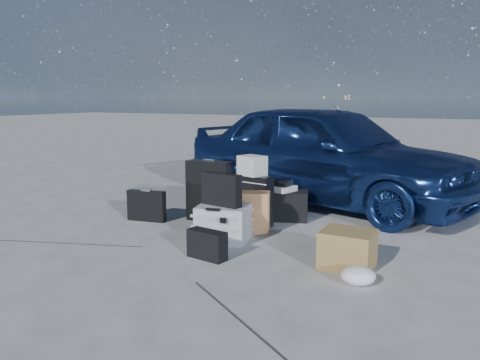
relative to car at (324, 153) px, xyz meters
The scene contains 15 objects.
ground 2.49m from the car, 97.81° to the right, with size 60.00×60.00×0.00m, color #AFAFAA.
car is the anchor object (origin of this frame).
pelican_case 2.16m from the car, 101.17° to the right, with size 0.48×0.40×0.35m, color #ACAEB1.
laptop_bag 2.12m from the car, 101.47° to the right, with size 0.42×0.11×0.32m, color black.
briefcase 2.42m from the car, 130.57° to the right, with size 0.45×0.10×0.35m, color black.
suitcase_left 1.76m from the car, 121.14° to the right, with size 0.53×0.19×0.69m, color black.
suitcase_right 1.53m from the car, 105.45° to the right, with size 0.46×0.17×0.56m, color black.
white_carton 1.48m from the car, 105.38° to the right, with size 0.27×0.21×0.21m, color beige.
duffel_bag 1.21m from the car, 101.72° to the right, with size 0.68×0.29×0.34m, color black.
flat_box_white 1.13m from the car, 102.02° to the right, with size 0.36×0.27×0.06m, color beige.
flat_box_black 1.12m from the car, 102.00° to the right, with size 0.28×0.20×0.06m, color black.
kraft_bag 1.77m from the car, 98.46° to the right, with size 0.32×0.19×0.43m, color #B07B4D.
cardboard_box 2.49m from the car, 69.03° to the right, with size 0.42×0.36×0.31m, color olive.
plastic_bag 2.87m from the car, 68.34° to the right, with size 0.26×0.22×0.14m, color silver.
messenger_bag 2.67m from the car, 96.14° to the right, with size 0.36×0.14×0.25m, color black.
Camera 1 is at (2.04, -3.61, 1.39)m, focal length 35.00 mm.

